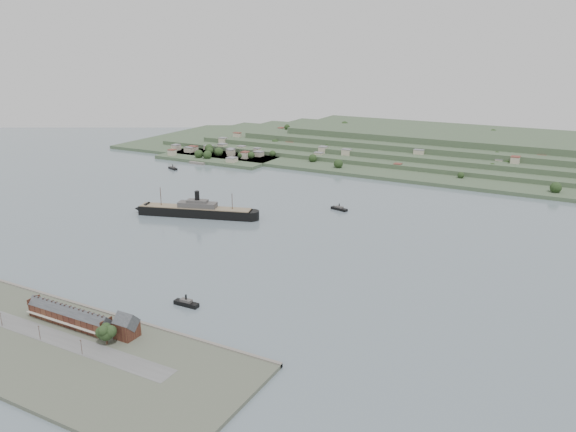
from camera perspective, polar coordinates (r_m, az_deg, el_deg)
The scene contains 10 objects.
ground at distance 441.34m, azimuth -3.85°, elevation -2.25°, with size 1400.00×1400.00×0.00m, color slate.
near_shore at distance 313.14m, azimuth -22.63°, elevation -12.08°, with size 220.00×80.00×2.60m.
terrace_row at distance 327.78m, azimuth -21.36°, elevation -9.42°, with size 55.60×9.80×11.07m.
gabled_building at distance 304.24m, azimuth -16.09°, elevation -10.72°, with size 10.40×10.18×14.09m.
far_peninsula at distance 781.48m, azimuth 13.47°, elevation 6.88°, with size 760.00×309.00×30.00m.
steamship at distance 500.58m, azimuth -9.68°, elevation 0.55°, with size 112.54×45.17×27.70m.
tugboat at distance 336.41m, azimuth -10.29°, elevation -8.69°, with size 15.81×4.57×7.07m.
ferry_west at distance 691.14m, azimuth -11.62°, elevation 4.79°, with size 16.23×10.11×5.91m.
ferry_east at distance 514.39m, azimuth 5.22°, elevation 0.76°, with size 17.05×8.45×6.16m.
fig_tree at distance 300.16m, azimuth -18.03°, elevation -11.16°, with size 10.13×8.77×11.30m.
Camera 1 is at (222.00, -351.55, 148.03)m, focal length 35.00 mm.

